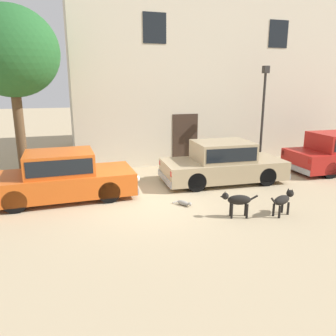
{
  "coord_description": "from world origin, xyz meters",
  "views": [
    {
      "loc": [
        -2.06,
        -8.8,
        3.33
      ],
      "look_at": [
        0.69,
        0.2,
        0.9
      ],
      "focal_mm": 35.31,
      "sensor_mm": 36.0,
      "label": 1
    }
  ],
  "objects_px": {
    "stray_dog_spotted": "(237,201)",
    "street_lamp": "(263,103)",
    "acacia_tree_left": "(11,53)",
    "stray_dog_tan": "(283,200)",
    "parked_sedan_nearest": "(62,176)",
    "stray_cat": "(184,203)",
    "parked_sedan_second": "(223,162)"
  },
  "relations": [
    {
      "from": "stray_dog_tan",
      "to": "street_lamp",
      "type": "height_order",
      "value": "street_lamp"
    },
    {
      "from": "stray_dog_tan",
      "to": "parked_sedan_second",
      "type": "bearing_deg",
      "value": 72.31
    },
    {
      "from": "parked_sedan_nearest",
      "to": "acacia_tree_left",
      "type": "distance_m",
      "value": 4.17
    },
    {
      "from": "stray_dog_spotted",
      "to": "stray_dog_tan",
      "type": "distance_m",
      "value": 1.23
    },
    {
      "from": "parked_sedan_second",
      "to": "street_lamp",
      "type": "height_order",
      "value": "street_lamp"
    },
    {
      "from": "street_lamp",
      "to": "acacia_tree_left",
      "type": "height_order",
      "value": "acacia_tree_left"
    },
    {
      "from": "stray_dog_tan",
      "to": "acacia_tree_left",
      "type": "height_order",
      "value": "acacia_tree_left"
    },
    {
      "from": "parked_sedan_nearest",
      "to": "street_lamp",
      "type": "xyz_separation_m",
      "value": [
        7.84,
        1.93,
        1.84
      ]
    },
    {
      "from": "acacia_tree_left",
      "to": "parked_sedan_second",
      "type": "bearing_deg",
      "value": -14.38
    },
    {
      "from": "parked_sedan_nearest",
      "to": "street_lamp",
      "type": "distance_m",
      "value": 8.28
    },
    {
      "from": "stray_dog_spotted",
      "to": "acacia_tree_left",
      "type": "height_order",
      "value": "acacia_tree_left"
    },
    {
      "from": "street_lamp",
      "to": "parked_sedan_second",
      "type": "bearing_deg",
      "value": -145.81
    },
    {
      "from": "parked_sedan_nearest",
      "to": "acacia_tree_left",
      "type": "bearing_deg",
      "value": 122.11
    },
    {
      "from": "parked_sedan_second",
      "to": "stray_dog_spotted",
      "type": "height_order",
      "value": "parked_sedan_second"
    },
    {
      "from": "parked_sedan_nearest",
      "to": "acacia_tree_left",
      "type": "xyz_separation_m",
      "value": [
        -1.22,
        1.85,
        3.53
      ]
    },
    {
      "from": "stray_cat",
      "to": "street_lamp",
      "type": "relative_size",
      "value": 0.14
    },
    {
      "from": "parked_sedan_second",
      "to": "stray_cat",
      "type": "xyz_separation_m",
      "value": [
        -2.05,
        -1.79,
        -0.62
      ]
    },
    {
      "from": "acacia_tree_left",
      "to": "stray_dog_tan",
      "type": "bearing_deg",
      "value": -35.87
    },
    {
      "from": "stray_dog_tan",
      "to": "street_lamp",
      "type": "bearing_deg",
      "value": 43.15
    },
    {
      "from": "stray_cat",
      "to": "parked_sedan_second",
      "type": "bearing_deg",
      "value": 97.06
    },
    {
      "from": "stray_dog_spotted",
      "to": "parked_sedan_nearest",
      "type": "bearing_deg",
      "value": -17.53
    },
    {
      "from": "stray_dog_tan",
      "to": "street_lamp",
      "type": "distance_m",
      "value": 5.85
    },
    {
      "from": "parked_sedan_nearest",
      "to": "stray_dog_spotted",
      "type": "height_order",
      "value": "parked_sedan_nearest"
    },
    {
      "from": "stray_dog_spotted",
      "to": "street_lamp",
      "type": "xyz_separation_m",
      "value": [
        3.6,
        4.7,
        2.09
      ]
    },
    {
      "from": "stray_dog_spotted",
      "to": "stray_cat",
      "type": "height_order",
      "value": "stray_dog_spotted"
    },
    {
      "from": "parked_sedan_nearest",
      "to": "stray_cat",
      "type": "xyz_separation_m",
      "value": [
        3.23,
        -1.6,
        -0.63
      ]
    },
    {
      "from": "parked_sedan_nearest",
      "to": "stray_cat",
      "type": "bearing_deg",
      "value": -27.66
    },
    {
      "from": "parked_sedan_second",
      "to": "stray_dog_spotted",
      "type": "xyz_separation_m",
      "value": [
        -1.04,
        -2.96,
        -0.25
      ]
    },
    {
      "from": "street_lamp",
      "to": "acacia_tree_left",
      "type": "relative_size",
      "value": 0.71
    },
    {
      "from": "stray_dog_spotted",
      "to": "parked_sedan_second",
      "type": "bearing_deg",
      "value": -93.65
    },
    {
      "from": "parked_sedan_nearest",
      "to": "parked_sedan_second",
      "type": "bearing_deg",
      "value": 0.72
    },
    {
      "from": "parked_sedan_second",
      "to": "street_lamp",
      "type": "bearing_deg",
      "value": 36.9
    }
  ]
}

